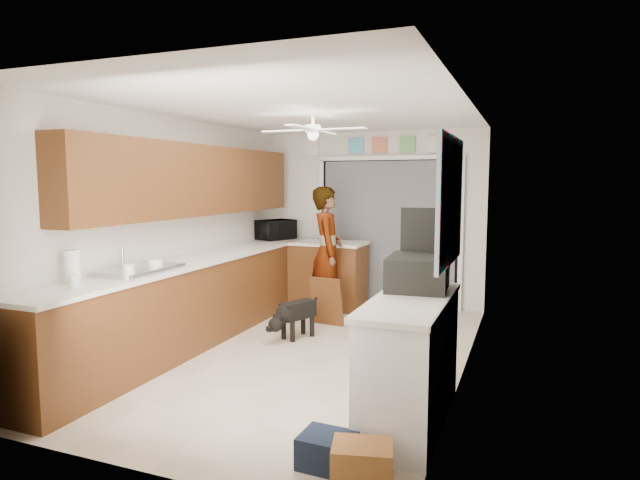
% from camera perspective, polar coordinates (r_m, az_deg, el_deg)
% --- Properties ---
extents(floor, '(5.00, 5.00, 0.00)m').
position_cam_1_polar(floor, '(5.73, -1.49, -11.92)').
color(floor, beige).
rests_on(floor, ground).
extents(ceiling, '(5.00, 5.00, 0.00)m').
position_cam_1_polar(ceiling, '(5.49, -1.57, 13.70)').
color(ceiling, white).
rests_on(ceiling, ground).
extents(wall_back, '(3.20, 0.00, 3.20)m').
position_cam_1_polar(wall_back, '(7.83, 5.62, 2.31)').
color(wall_back, beige).
rests_on(wall_back, ground).
extents(wall_front, '(3.20, 0.00, 3.20)m').
position_cam_1_polar(wall_front, '(3.34, -18.52, -3.42)').
color(wall_front, beige).
rests_on(wall_front, ground).
extents(wall_left, '(0.00, 5.00, 5.00)m').
position_cam_1_polar(wall_left, '(6.27, -15.13, 1.12)').
color(wall_left, beige).
rests_on(wall_left, ground).
extents(wall_right, '(0.00, 5.00, 5.00)m').
position_cam_1_polar(wall_right, '(5.07, 15.36, -0.07)').
color(wall_right, beige).
rests_on(wall_right, ground).
extents(left_base_cabinets, '(0.60, 4.80, 0.90)m').
position_cam_1_polar(left_base_cabinets, '(6.22, -12.68, -6.32)').
color(left_base_cabinets, '#5D3316').
rests_on(left_base_cabinets, floor).
extents(left_countertop, '(0.62, 4.80, 0.04)m').
position_cam_1_polar(left_countertop, '(6.13, -12.70, -2.04)').
color(left_countertop, white).
rests_on(left_countertop, left_base_cabinets).
extents(upper_cabinets, '(0.32, 4.00, 0.80)m').
position_cam_1_polar(upper_cabinets, '(6.32, -13.01, 6.21)').
color(upper_cabinets, '#5D3316').
rests_on(upper_cabinets, wall_left).
extents(sink_basin, '(0.50, 0.76, 0.06)m').
position_cam_1_polar(sink_basin, '(5.34, -18.74, -3.07)').
color(sink_basin, silver).
rests_on(sink_basin, left_countertop).
extents(faucet, '(0.03, 0.03, 0.22)m').
position_cam_1_polar(faucet, '(5.45, -20.31, -1.93)').
color(faucet, silver).
rests_on(faucet, left_countertop).
extents(peninsula_base, '(1.00, 0.60, 0.90)m').
position_cam_1_polar(peninsula_base, '(7.61, 0.89, -3.85)').
color(peninsula_base, '#5D3316').
rests_on(peninsula_base, floor).
extents(peninsula_top, '(1.04, 0.64, 0.04)m').
position_cam_1_polar(peninsula_top, '(7.54, 0.90, -0.33)').
color(peninsula_top, white).
rests_on(peninsula_top, peninsula_base).
extents(back_opening_recess, '(2.00, 0.06, 2.10)m').
position_cam_1_polar(back_opening_recess, '(7.75, 7.32, 0.77)').
color(back_opening_recess, black).
rests_on(back_opening_recess, wall_back).
extents(curtain_panel, '(1.90, 0.03, 2.05)m').
position_cam_1_polar(curtain_panel, '(7.71, 7.25, 0.74)').
color(curtain_panel, slate).
rests_on(curtain_panel, wall_back).
extents(door_trim_left, '(0.06, 0.04, 2.10)m').
position_cam_1_polar(door_trim_left, '(8.03, 0.19, 1.01)').
color(door_trim_left, white).
rests_on(door_trim_left, wall_back).
extents(door_trim_right, '(0.06, 0.04, 2.10)m').
position_cam_1_polar(door_trim_right, '(7.54, 14.80, 0.45)').
color(door_trim_right, white).
rests_on(door_trim_right, wall_back).
extents(door_trim_head, '(2.10, 0.04, 0.06)m').
position_cam_1_polar(door_trim_head, '(7.69, 7.38, 8.70)').
color(door_trim_head, white).
rests_on(door_trim_head, wall_back).
extents(header_frame_1, '(0.22, 0.02, 0.22)m').
position_cam_1_polar(header_frame_1, '(7.87, 3.86, 10.00)').
color(header_frame_1, '#52ADDC').
rests_on(header_frame_1, wall_back).
extents(header_frame_2, '(0.22, 0.02, 0.22)m').
position_cam_1_polar(header_frame_2, '(7.77, 6.36, 10.02)').
color(header_frame_2, '#CB6C4C').
rests_on(header_frame_2, wall_back).
extents(header_frame_3, '(0.22, 0.02, 0.22)m').
position_cam_1_polar(header_frame_3, '(7.68, 9.29, 10.02)').
color(header_frame_3, '#64B069').
rests_on(header_frame_3, wall_back).
extents(header_frame_4, '(0.22, 0.02, 0.22)m').
position_cam_1_polar(header_frame_4, '(7.60, 12.29, 10.00)').
color(header_frame_4, silver).
rests_on(header_frame_4, wall_back).
extents(route66_sign, '(0.22, 0.02, 0.26)m').
position_cam_1_polar(route66_sign, '(8.11, -0.93, 9.90)').
color(route66_sign, silver).
rests_on(route66_sign, wall_back).
extents(right_counter_base, '(0.50, 1.40, 0.90)m').
position_cam_1_polar(right_counter_base, '(4.12, 9.65, -12.83)').
color(right_counter_base, white).
rests_on(right_counter_base, floor).
extents(right_counter_top, '(0.54, 1.44, 0.04)m').
position_cam_1_polar(right_counter_top, '(3.99, 9.64, -6.43)').
color(right_counter_top, white).
rests_on(right_counter_top, right_counter_base).
extents(abstract_painting, '(0.03, 1.15, 0.95)m').
position_cam_1_polar(abstract_painting, '(4.05, 13.74, 4.09)').
color(abstract_painting, '#E15373').
rests_on(abstract_painting, wall_right).
extents(ceiling_fan, '(1.14, 1.14, 0.24)m').
position_cam_1_polar(ceiling_fan, '(5.65, -0.75, 11.65)').
color(ceiling_fan, white).
rests_on(ceiling_fan, ceiling).
extents(microwave, '(0.53, 0.62, 0.29)m').
position_cam_1_polar(microwave, '(7.82, -4.73, 1.10)').
color(microwave, black).
rests_on(microwave, left_countertop).
extents(cup, '(0.15, 0.15, 0.11)m').
position_cam_1_polar(cup, '(5.34, -17.17, -2.58)').
color(cup, white).
rests_on(cup, left_countertop).
extents(jar_a, '(0.10, 0.10, 0.13)m').
position_cam_1_polar(jar_a, '(4.96, -19.71, -3.20)').
color(jar_a, silver).
rests_on(jar_a, left_countertop).
extents(jar_b, '(0.09, 0.09, 0.11)m').
position_cam_1_polar(jar_b, '(4.70, -24.80, -4.06)').
color(jar_b, silver).
rests_on(jar_b, left_countertop).
extents(paper_towel_roll, '(0.16, 0.16, 0.28)m').
position_cam_1_polar(paper_towel_roll, '(4.94, -24.93, -2.60)').
color(paper_towel_roll, white).
rests_on(paper_towel_roll, left_countertop).
extents(suitcase, '(0.51, 0.65, 0.26)m').
position_cam_1_polar(suitcase, '(4.33, 10.44, -3.41)').
color(suitcase, black).
rests_on(suitcase, right_counter_top).
extents(suitcase_rim, '(0.49, 0.61, 0.02)m').
position_cam_1_polar(suitcase_rim, '(4.35, 10.41, -4.83)').
color(suitcase_rim, yellow).
rests_on(suitcase_rim, suitcase).
extents(suitcase_lid, '(0.42, 0.06, 0.50)m').
position_cam_1_polar(suitcase_lid, '(4.58, 11.20, 0.26)').
color(suitcase_lid, black).
rests_on(suitcase_lid, suitcase).
extents(cardboard_box, '(0.42, 0.35, 0.23)m').
position_cam_1_polar(cardboard_box, '(3.48, 4.54, -22.58)').
color(cardboard_box, '#AA6935').
rests_on(cardboard_box, floor).
extents(navy_crate, '(0.35, 0.30, 0.21)m').
position_cam_1_polar(navy_crate, '(3.62, 0.80, -21.55)').
color(navy_crate, black).
rests_on(navy_crate, floor).
extents(cabinet_door_panel, '(0.43, 0.20, 0.61)m').
position_cam_1_polar(cabinet_door_panel, '(6.66, 0.71, -6.57)').
color(cabinet_door_panel, '#5D3316').
rests_on(cabinet_door_panel, floor).
extents(man, '(0.62, 0.74, 1.72)m').
position_cam_1_polar(man, '(7.08, 0.78, -1.25)').
color(man, white).
rests_on(man, floor).
extents(dog, '(0.48, 0.66, 0.48)m').
position_cam_1_polar(dog, '(6.19, -2.37, -8.25)').
color(dog, black).
rests_on(dog, floor).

